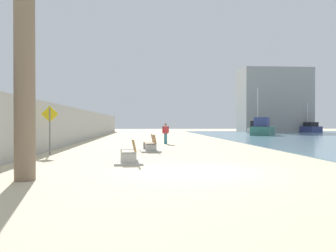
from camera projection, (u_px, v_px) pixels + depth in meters
name	position (u px, v px, depth m)	size (l,w,h in m)	color
ground_plane	(164.00, 141.00, 28.60)	(120.00, 120.00, 0.00)	beige
seawall	(77.00, 125.00, 28.04)	(0.80, 64.00, 2.79)	#ADAAA3
bench_near	(129.00, 157.00, 13.15)	(1.25, 2.17, 0.98)	#ADAAA3
bench_far	(150.00, 147.00, 18.48)	(1.27, 2.19, 0.98)	#ADAAA3
person_walking	(166.00, 132.00, 24.83)	(0.52, 0.25, 1.60)	teal
boat_nearest	(309.00, 128.00, 54.80)	(3.14, 4.58, 5.03)	navy
boat_far_left	(263.00, 129.00, 41.88)	(4.49, 5.42, 2.31)	#337060
boat_mid_bay	(257.00, 128.00, 52.26)	(5.37, 7.97, 7.34)	beige
pedestrian_sign	(50.00, 124.00, 16.51)	(0.85, 0.08, 2.49)	slate
harbor_building	(274.00, 101.00, 58.06)	(12.00, 6.00, 11.19)	gray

